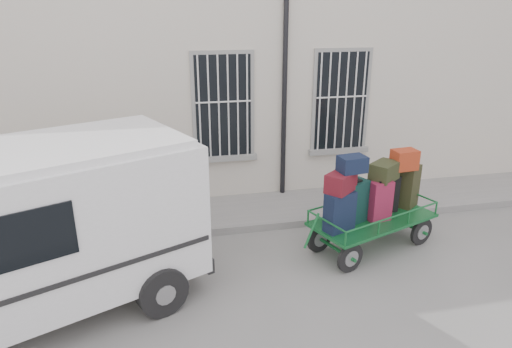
{
  "coord_description": "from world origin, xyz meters",
  "views": [
    {
      "loc": [
        -1.76,
        -6.71,
        4.28
      ],
      "look_at": [
        -0.1,
        1.0,
        1.38
      ],
      "focal_mm": 32.0,
      "sensor_mm": 36.0,
      "label": 1
    }
  ],
  "objects": [
    {
      "name": "building",
      "position": [
        0.0,
        5.5,
        3.0
      ],
      "size": [
        24.0,
        5.15,
        6.0
      ],
      "color": "beige",
      "rests_on": "ground"
    },
    {
      "name": "van",
      "position": [
        -3.81,
        -0.62,
        1.45
      ],
      "size": [
        5.41,
        3.92,
        2.53
      ],
      "rotation": [
        0.0,
        0.0,
        0.42
      ],
      "color": "white",
      "rests_on": "ground"
    },
    {
      "name": "ground",
      "position": [
        0.0,
        0.0,
        0.0
      ],
      "size": [
        80.0,
        80.0,
        0.0
      ],
      "primitive_type": "plane",
      "color": "slate",
      "rests_on": "ground"
    },
    {
      "name": "sidewalk",
      "position": [
        0.0,
        2.2,
        0.07
      ],
      "size": [
        24.0,
        1.7,
        0.15
      ],
      "primitive_type": "cube",
      "color": "gray",
      "rests_on": "ground"
    },
    {
      "name": "luggage_cart",
      "position": [
        1.92,
        0.29,
        0.98
      ],
      "size": [
        2.8,
        1.81,
        1.92
      ],
      "rotation": [
        0.0,
        0.0,
        0.35
      ],
      "color": "black",
      "rests_on": "ground"
    }
  ]
}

